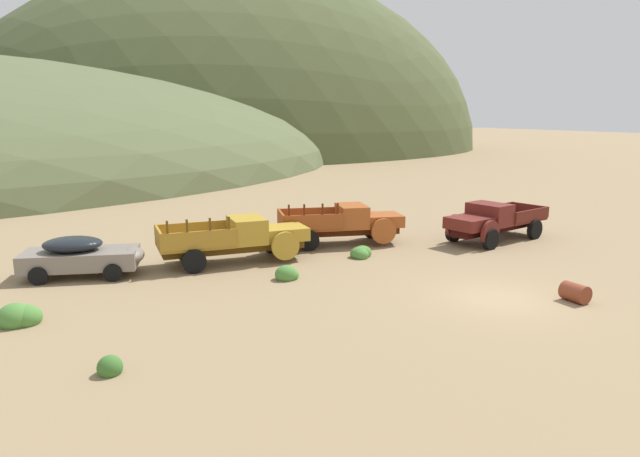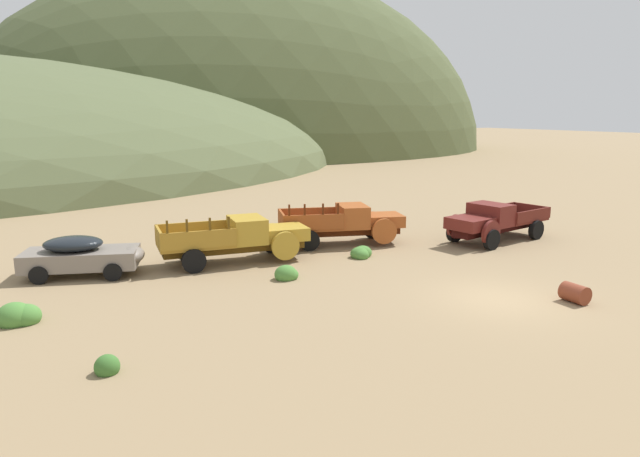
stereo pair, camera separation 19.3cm
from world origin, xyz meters
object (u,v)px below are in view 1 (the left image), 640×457
truck_mustard (243,238)px  oil_drum_tipped (575,293)px  truck_oxide_orange (349,223)px  truck_oxblood (490,222)px  car_primer_gray (84,256)px

truck_mustard → oil_drum_tipped: bearing=-45.7°
truck_oxide_orange → oil_drum_tipped: bearing=-61.6°
truck_oxide_orange → oil_drum_tipped: size_ratio=7.00×
truck_oxblood → oil_drum_tipped: 9.15m
truck_mustard → oil_drum_tipped: (7.63, -10.42, -0.70)m
car_primer_gray → truck_mustard: 6.27m
oil_drum_tipped → truck_oxide_orange: bearing=100.2°
truck_mustard → oil_drum_tipped: 12.93m
car_primer_gray → oil_drum_tipped: car_primer_gray is taller
truck_oxblood → oil_drum_tipped: bearing=53.3°
car_primer_gray → truck_oxblood: bearing=9.3°
car_primer_gray → truck_mustard: bearing=10.8°
car_primer_gray → oil_drum_tipped: (13.82, -11.39, -0.50)m
truck_mustard → truck_oxide_orange: bearing=14.4°
oil_drum_tipped → car_primer_gray: bearing=140.5°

